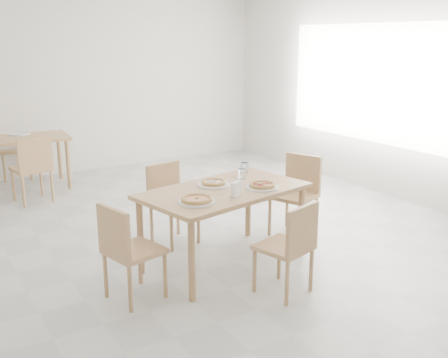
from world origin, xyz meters
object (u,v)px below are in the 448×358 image
plate_mushroom (214,185)px  pizza_pepperoni (262,185)px  chair_west (126,246)px  chair_back_s (33,165)px  main_table (224,197)px  tumbler_a (245,167)px  chair_back_n (16,145)px  plate_pepperoni (262,187)px  pizza_mushroom (214,182)px  chair_east (298,189)px  pizza_margherita (197,199)px  chair_north (170,197)px  chair_south (291,243)px  second_table (18,144)px  napkin_holder (236,190)px  plate_margherita (197,202)px  tumbler_b (242,174)px

plate_mushroom → pizza_pepperoni: (0.34, -0.31, 0.02)m
chair_west → chair_back_s: (-0.03, 3.15, 0.04)m
main_table → pizza_pepperoni: (0.31, -0.17, 0.11)m
tumbler_a → chair_back_n: 4.35m
plate_pepperoni → pizza_mushroom: bearing=137.1°
chair_back_s → plate_pepperoni: bearing=106.1°
chair_east → tumbler_a: chair_east is taller
chair_east → pizza_pepperoni: size_ratio=3.44×
pizza_margherita → pizza_pepperoni: 0.74m
pizza_pepperoni → chair_back_n: (-1.32, 4.65, -0.27)m
pizza_mushroom → pizza_pepperoni: same height
plate_mushroom → chair_back_s: bearing=110.8°
chair_north → plate_pepperoni: bearing=-74.7°
plate_pepperoni → tumbler_a: tumbler_a is taller
chair_south → pizza_mushroom: bearing=-94.9°
second_table → chair_back_s: (0.02, -0.81, -0.14)m
plate_mushroom → napkin_holder: napkin_holder is taller
plate_margherita → plate_pepperoni: 0.74m
pizza_pepperoni → napkin_holder: (-0.35, -0.10, 0.03)m
tumbler_b → main_table: bearing=-147.9°
main_table → chair_south: chair_south is taller
plate_margherita → chair_back_n: chair_back_n is taller
chair_back_n → chair_east: bearing=-50.9°
chair_back_n → plate_margherita: bearing=-71.0°
plate_mushroom → chair_back_s: size_ratio=0.35×
main_table → chair_west: chair_west is taller
chair_west → napkin_holder: napkin_holder is taller
plate_mushroom → pizza_margherita: 0.55m
chair_south → chair_back_s: (-1.23, 3.77, 0.05)m
pizza_pepperoni → main_table: bearing=150.8°
chair_north → tumbler_b: size_ratio=8.16×
pizza_margherita → tumbler_a: size_ratio=3.21×
chair_east → tumbler_a: 0.70m
pizza_mushroom → napkin_holder: bearing=-92.3°
chair_east → pizza_mushroom: size_ratio=3.67×
chair_west → napkin_holder: 1.07m
plate_pepperoni → tumbler_b: (0.03, 0.38, 0.04)m
chair_east → plate_margherita: (-1.56, -0.54, 0.26)m
chair_south → chair_back_n: chair_back_n is taller
tumbler_a → tumbler_b: tumbler_a is taller
pizza_pepperoni → tumbler_a: size_ratio=2.44×
plate_margherita → tumbler_b: 0.89m
pizza_pepperoni → second_table: size_ratio=0.18×
second_table → main_table: bearing=-69.5°
chair_back_n → main_table: bearing=-65.3°
napkin_holder → chair_east: bearing=1.3°
plate_pepperoni → tumbler_b: bearing=86.0°
chair_south → chair_back_s: chair_back_s is taller
plate_mushroom → pizza_mushroom: pizza_mushroom is taller
napkin_holder → second_table: size_ratio=0.10×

